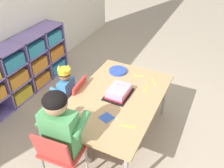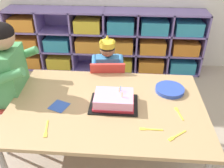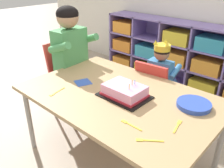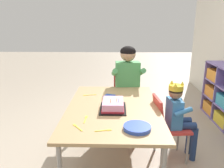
{
  "view_description": "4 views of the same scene",
  "coord_description": "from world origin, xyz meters",
  "px_view_note": "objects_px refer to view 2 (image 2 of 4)",
  "views": [
    {
      "loc": [
        -1.82,
        -0.83,
        2.16
      ],
      "look_at": [
        -0.02,
        0.04,
        0.75
      ],
      "focal_mm": 38.83,
      "sensor_mm": 36.0,
      "label": 1
    },
    {
      "loc": [
        0.13,
        -1.3,
        1.6
      ],
      "look_at": [
        0.04,
        -0.04,
        0.78
      ],
      "focal_mm": 38.07,
      "sensor_mm": 36.0,
      "label": 2
    },
    {
      "loc": [
        0.96,
        -1.11,
        1.38
      ],
      "look_at": [
        -0.03,
        -0.04,
        0.67
      ],
      "focal_mm": 38.54,
      "sensor_mm": 36.0,
      "label": 3
    },
    {
      "loc": [
        2.01,
        0.04,
        1.4
      ],
      "look_at": [
        0.04,
        -0.01,
        0.83
      ],
      "focal_mm": 35.7,
      "sensor_mm": 36.0,
      "label": 4
    }
  ],
  "objects_px": {
    "birthday_cake_on_tray": "(114,100)",
    "fork_scattered_mid_table": "(179,113)",
    "child_with_crown": "(108,67)",
    "paper_plate_stack": "(170,89)",
    "classroom_chair_adult_side": "(10,97)",
    "activity_table": "(107,109)",
    "fork_near_cake_tray": "(150,129)",
    "fork_by_napkin": "(46,130)",
    "fork_at_table_front_edge": "(176,136)",
    "classroom_chair_blue": "(108,85)",
    "adult_helper_seated": "(20,76)"
  },
  "relations": [
    {
      "from": "activity_table",
      "to": "adult_helper_seated",
      "type": "xyz_separation_m",
      "value": [
        -0.67,
        0.18,
        0.14
      ]
    },
    {
      "from": "child_with_crown",
      "to": "classroom_chair_adult_side",
      "type": "distance_m",
      "value": 0.88
    },
    {
      "from": "classroom_chair_blue",
      "to": "birthday_cake_on_tray",
      "type": "bearing_deg",
      "value": 94.23
    },
    {
      "from": "adult_helper_seated",
      "to": "fork_by_napkin",
      "type": "relative_size",
      "value": 7.43
    },
    {
      "from": "classroom_chair_adult_side",
      "to": "fork_by_napkin",
      "type": "distance_m",
      "value": 0.64
    },
    {
      "from": "child_with_crown",
      "to": "classroom_chair_adult_side",
      "type": "xyz_separation_m",
      "value": [
        -0.74,
        -0.48,
        -0.04
      ]
    },
    {
      "from": "paper_plate_stack",
      "to": "fork_scattered_mid_table",
      "type": "relative_size",
      "value": 1.64
    },
    {
      "from": "fork_near_cake_tray",
      "to": "child_with_crown",
      "type": "bearing_deg",
      "value": 111.86
    },
    {
      "from": "child_with_crown",
      "to": "adult_helper_seated",
      "type": "xyz_separation_m",
      "value": [
        -0.62,
        -0.47,
        0.17
      ]
    },
    {
      "from": "adult_helper_seated",
      "to": "fork_scattered_mid_table",
      "type": "bearing_deg",
      "value": -105.8
    },
    {
      "from": "child_with_crown",
      "to": "fork_scattered_mid_table",
      "type": "bearing_deg",
      "value": 121.65
    },
    {
      "from": "birthday_cake_on_tray",
      "to": "paper_plate_stack",
      "type": "relative_size",
      "value": 1.54
    },
    {
      "from": "fork_at_table_front_edge",
      "to": "activity_table",
      "type": "bearing_deg",
      "value": 110.32
    },
    {
      "from": "classroom_chair_blue",
      "to": "fork_near_cake_tray",
      "type": "bearing_deg",
      "value": 107.5
    },
    {
      "from": "activity_table",
      "to": "fork_near_cake_tray",
      "type": "bearing_deg",
      "value": -38.91
    },
    {
      "from": "child_with_crown",
      "to": "classroom_chair_adult_side",
      "type": "height_order",
      "value": "child_with_crown"
    },
    {
      "from": "birthday_cake_on_tray",
      "to": "fork_near_cake_tray",
      "type": "relative_size",
      "value": 2.33
    },
    {
      "from": "birthday_cake_on_tray",
      "to": "fork_scattered_mid_table",
      "type": "xyz_separation_m",
      "value": [
        0.43,
        -0.06,
        -0.03
      ]
    },
    {
      "from": "fork_at_table_front_edge",
      "to": "fork_near_cake_tray",
      "type": "distance_m",
      "value": 0.16
    },
    {
      "from": "adult_helper_seated",
      "to": "birthday_cake_on_tray",
      "type": "height_order",
      "value": "adult_helper_seated"
    },
    {
      "from": "fork_at_table_front_edge",
      "to": "classroom_chair_adult_side",
      "type": "bearing_deg",
      "value": 122.76
    },
    {
      "from": "fork_at_table_front_edge",
      "to": "fork_near_cake_tray",
      "type": "relative_size",
      "value": 0.85
    },
    {
      "from": "child_with_crown",
      "to": "fork_by_napkin",
      "type": "bearing_deg",
      "value": 67.19
    },
    {
      "from": "activity_table",
      "to": "fork_scattered_mid_table",
      "type": "bearing_deg",
      "value": -6.76
    },
    {
      "from": "adult_helper_seated",
      "to": "fork_by_napkin",
      "type": "height_order",
      "value": "adult_helper_seated"
    },
    {
      "from": "activity_table",
      "to": "fork_near_cake_tray",
      "type": "distance_m",
      "value": 0.37
    },
    {
      "from": "fork_at_table_front_edge",
      "to": "classroom_chair_blue",
      "type": "bearing_deg",
      "value": 83.01
    },
    {
      "from": "child_with_crown",
      "to": "paper_plate_stack",
      "type": "relative_size",
      "value": 3.88
    },
    {
      "from": "fork_by_napkin",
      "to": "fork_scattered_mid_table",
      "type": "height_order",
      "value": "same"
    },
    {
      "from": "adult_helper_seated",
      "to": "activity_table",
      "type": "bearing_deg",
      "value": -109.03
    },
    {
      "from": "birthday_cake_on_tray",
      "to": "paper_plate_stack",
      "type": "height_order",
      "value": "birthday_cake_on_tray"
    },
    {
      "from": "child_with_crown",
      "to": "fork_near_cake_tray",
      "type": "height_order",
      "value": "child_with_crown"
    },
    {
      "from": "fork_at_table_front_edge",
      "to": "fork_by_napkin",
      "type": "bearing_deg",
      "value": 142.81
    },
    {
      "from": "birthday_cake_on_tray",
      "to": "fork_by_napkin",
      "type": "relative_size",
      "value": 2.25
    },
    {
      "from": "birthday_cake_on_tray",
      "to": "paper_plate_stack",
      "type": "xyz_separation_m",
      "value": [
        0.41,
        0.19,
        -0.02
      ]
    },
    {
      "from": "birthday_cake_on_tray",
      "to": "fork_scattered_mid_table",
      "type": "bearing_deg",
      "value": -7.81
    },
    {
      "from": "fork_by_napkin",
      "to": "fork_at_table_front_edge",
      "type": "bearing_deg",
      "value": -100.69
    },
    {
      "from": "classroom_chair_adult_side",
      "to": "adult_helper_seated",
      "type": "xyz_separation_m",
      "value": [
        0.12,
        0.01,
        0.2
      ]
    },
    {
      "from": "classroom_chair_adult_side",
      "to": "fork_near_cake_tray",
      "type": "relative_size",
      "value": 5.34
    },
    {
      "from": "classroom_chair_adult_side",
      "to": "fork_at_table_front_edge",
      "type": "relative_size",
      "value": 6.31
    },
    {
      "from": "classroom_chair_blue",
      "to": "classroom_chair_adult_side",
      "type": "distance_m",
      "value": 0.84
    },
    {
      "from": "fork_at_table_front_edge",
      "to": "fork_scattered_mid_table",
      "type": "height_order",
      "value": "same"
    },
    {
      "from": "adult_helper_seated",
      "to": "paper_plate_stack",
      "type": "relative_size",
      "value": 5.09
    },
    {
      "from": "classroom_chair_adult_side",
      "to": "paper_plate_stack",
      "type": "bearing_deg",
      "value": -93.13
    },
    {
      "from": "classroom_chair_blue",
      "to": "child_with_crown",
      "type": "xyz_separation_m",
      "value": [
        -0.01,
        0.11,
        0.13
      ]
    },
    {
      "from": "birthday_cake_on_tray",
      "to": "classroom_chair_adult_side",
      "type": "bearing_deg",
      "value": 168.98
    },
    {
      "from": "child_with_crown",
      "to": "fork_at_table_front_edge",
      "type": "bearing_deg",
      "value": 112.3
    },
    {
      "from": "child_with_crown",
      "to": "fork_at_table_front_edge",
      "type": "relative_size",
      "value": 6.93
    },
    {
      "from": "child_with_crown",
      "to": "fork_scattered_mid_table",
      "type": "distance_m",
      "value": 0.89
    },
    {
      "from": "activity_table",
      "to": "fork_near_cake_tray",
      "type": "relative_size",
      "value": 9.56
    }
  ]
}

